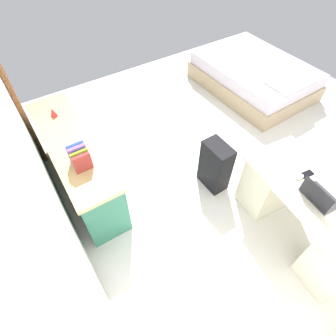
% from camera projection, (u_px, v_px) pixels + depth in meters
% --- Properties ---
extents(ground_plane, '(5.69, 5.69, 0.00)m').
position_uv_depth(ground_plane, '(236.00, 156.00, 3.80)').
color(ground_plane, silver).
extents(wall_back, '(4.64, 0.10, 2.89)m').
position_uv_depth(wall_back, '(21.00, 148.00, 1.88)').
color(wall_back, white).
rests_on(wall_back, ground_plane).
extents(door_wooden, '(0.88, 0.05, 2.04)m').
position_uv_depth(door_wooden, '(6.00, 80.00, 3.19)').
color(door_wooden, brown).
rests_on(door_wooden, ground_plane).
extents(desk, '(1.50, 0.81, 0.73)m').
position_uv_depth(desk, '(305.00, 215.00, 2.75)').
color(desk, beige).
rests_on(desk, ground_plane).
extents(credenza, '(1.80, 0.48, 0.76)m').
position_uv_depth(credenza, '(78.00, 164.00, 3.19)').
color(credenza, '#2D7056').
rests_on(credenza, ground_plane).
extents(bed, '(1.94, 1.45, 0.58)m').
position_uv_depth(bed, '(254.00, 76.00, 4.66)').
color(bed, tan).
rests_on(bed, ground_plane).
extents(suitcase_black, '(0.36, 0.23, 0.66)m').
position_uv_depth(suitcase_black, '(215.00, 166.00, 3.24)').
color(suitcase_black, black).
rests_on(suitcase_black, ground_plane).
extents(laptop, '(0.33, 0.25, 0.21)m').
position_uv_depth(laptop, '(318.00, 196.00, 2.42)').
color(laptop, '#333338').
rests_on(laptop, desk).
extents(computer_mouse, '(0.07, 0.11, 0.03)m').
position_uv_depth(computer_mouse, '(299.00, 177.00, 2.60)').
color(computer_mouse, white).
rests_on(computer_mouse, desk).
extents(cell_phone_by_mouse, '(0.08, 0.14, 0.01)m').
position_uv_depth(cell_phone_by_mouse, '(307.00, 174.00, 2.64)').
color(cell_phone_by_mouse, black).
rests_on(cell_phone_by_mouse, desk).
extents(book_row, '(0.19, 0.17, 0.24)m').
position_uv_depth(book_row, '(80.00, 157.00, 2.60)').
color(book_row, maroon).
rests_on(book_row, credenza).
extents(figurine_small, '(0.08, 0.08, 0.11)m').
position_uv_depth(figurine_small, '(53.00, 112.00, 3.12)').
color(figurine_small, red).
rests_on(figurine_small, credenza).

